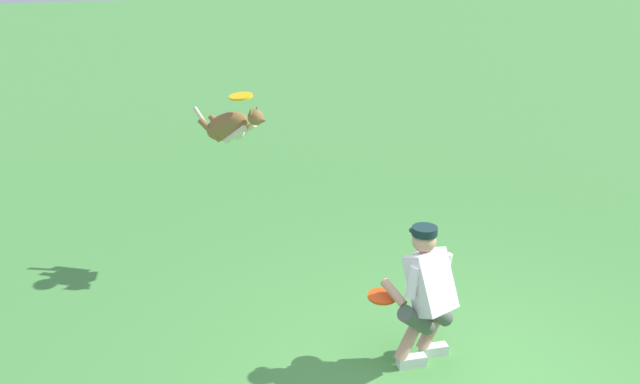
# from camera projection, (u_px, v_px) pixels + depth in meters

# --- Properties ---
(person) EXTENTS (0.70, 0.51, 1.29)m
(person) POSITION_uv_depth(u_px,v_px,m) (427.00, 292.00, 6.41)
(person) COLOR silver
(person) RESTS_ON ground_plane
(dog) EXTENTS (0.74, 0.74, 0.51)m
(dog) POSITION_uv_depth(u_px,v_px,m) (231.00, 126.00, 7.93)
(dog) COLOR olive
(frisbee_flying) EXTENTS (0.36, 0.36, 0.05)m
(frisbee_flying) POSITION_uv_depth(u_px,v_px,m) (241.00, 96.00, 7.73)
(frisbee_flying) COLOR yellow
(frisbee_held) EXTENTS (0.30, 0.30, 0.04)m
(frisbee_held) POSITION_uv_depth(u_px,v_px,m) (382.00, 296.00, 6.52)
(frisbee_held) COLOR #E64712
(frisbee_held) RESTS_ON person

